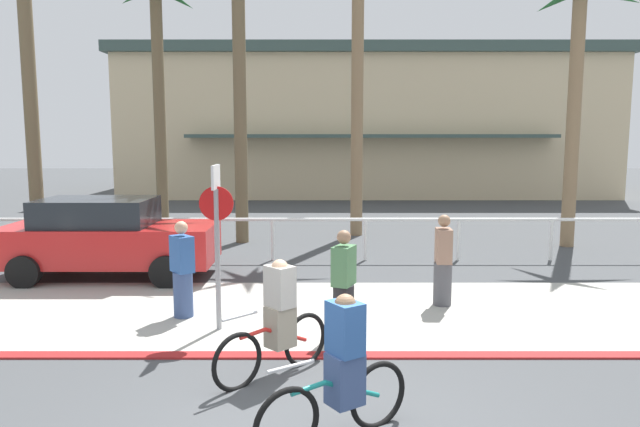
{
  "coord_description": "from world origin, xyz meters",
  "views": [
    {
      "loc": [
        0.02,
        -5.53,
        2.98
      ],
      "look_at": [
        0.08,
        6.0,
        1.47
      ],
      "focal_mm": 33.1,
      "sensor_mm": 36.0,
      "label": 1
    }
  ],
  "objects_px": {
    "palm_tree_2": "(154,48)",
    "pedestrian_2": "(440,264)",
    "cyclist_teal_1": "(338,372)",
    "palm_tree_3": "(237,14)",
    "pedestrian_0": "(341,287)",
    "stop_sign_bike_lane": "(214,223)",
    "cyclist_red_0": "(274,321)",
    "palm_tree_5": "(574,59)",
    "pedestrian_1": "(180,274)",
    "car_red_1": "(104,237)"
  },
  "relations": [
    {
      "from": "palm_tree_3",
      "to": "cyclist_red_0",
      "type": "distance_m",
      "value": 11.05
    },
    {
      "from": "stop_sign_bike_lane",
      "to": "car_red_1",
      "type": "xyz_separation_m",
      "value": [
        -2.93,
        3.45,
        -0.81
      ]
    },
    {
      "from": "palm_tree_3",
      "to": "pedestrian_1",
      "type": "relative_size",
      "value": 5.16
    },
    {
      "from": "palm_tree_2",
      "to": "cyclist_teal_1",
      "type": "distance_m",
      "value": 14.87
    },
    {
      "from": "stop_sign_bike_lane",
      "to": "palm_tree_3",
      "type": "distance_m",
      "value": 8.98
    },
    {
      "from": "cyclist_red_0",
      "to": "car_red_1",
      "type": "bearing_deg",
      "value": 127.6
    },
    {
      "from": "stop_sign_bike_lane",
      "to": "palm_tree_2",
      "type": "relative_size",
      "value": 0.33
    },
    {
      "from": "pedestrian_1",
      "to": "cyclist_red_0",
      "type": "bearing_deg",
      "value": -53.62
    },
    {
      "from": "palm_tree_2",
      "to": "car_red_1",
      "type": "bearing_deg",
      "value": -85.61
    },
    {
      "from": "stop_sign_bike_lane",
      "to": "cyclist_teal_1",
      "type": "distance_m",
      "value": 3.88
    },
    {
      "from": "pedestrian_0",
      "to": "palm_tree_5",
      "type": "bearing_deg",
      "value": 48.56
    },
    {
      "from": "palm_tree_5",
      "to": "cyclist_teal_1",
      "type": "distance_m",
      "value": 13.03
    },
    {
      "from": "palm_tree_5",
      "to": "cyclist_teal_1",
      "type": "height_order",
      "value": "palm_tree_5"
    },
    {
      "from": "pedestrian_0",
      "to": "palm_tree_2",
      "type": "bearing_deg",
      "value": 118.3
    },
    {
      "from": "stop_sign_bike_lane",
      "to": "cyclist_teal_1",
      "type": "height_order",
      "value": "stop_sign_bike_lane"
    },
    {
      "from": "palm_tree_5",
      "to": "pedestrian_1",
      "type": "bearing_deg",
      "value": -144.55
    },
    {
      "from": "palm_tree_2",
      "to": "pedestrian_2",
      "type": "relative_size",
      "value": 4.69
    },
    {
      "from": "palm_tree_5",
      "to": "pedestrian_0",
      "type": "height_order",
      "value": "palm_tree_5"
    },
    {
      "from": "palm_tree_3",
      "to": "cyclist_teal_1",
      "type": "bearing_deg",
      "value": -77.77
    },
    {
      "from": "palm_tree_3",
      "to": "pedestrian_0",
      "type": "xyz_separation_m",
      "value": [
        2.53,
        -7.89,
        -5.54
      ]
    },
    {
      "from": "cyclist_teal_1",
      "to": "stop_sign_bike_lane",
      "type": "bearing_deg",
      "value": 118.18
    },
    {
      "from": "cyclist_red_0",
      "to": "pedestrian_2",
      "type": "relative_size",
      "value": 0.92
    },
    {
      "from": "cyclist_red_0",
      "to": "cyclist_teal_1",
      "type": "height_order",
      "value": "same"
    },
    {
      "from": "stop_sign_bike_lane",
      "to": "palm_tree_5",
      "type": "relative_size",
      "value": 0.37
    },
    {
      "from": "pedestrian_2",
      "to": "cyclist_red_0",
      "type": "bearing_deg",
      "value": -131.81
    },
    {
      "from": "stop_sign_bike_lane",
      "to": "car_red_1",
      "type": "height_order",
      "value": "stop_sign_bike_lane"
    },
    {
      "from": "stop_sign_bike_lane",
      "to": "pedestrian_1",
      "type": "xyz_separation_m",
      "value": [
        -0.7,
        0.64,
        -0.94
      ]
    },
    {
      "from": "car_red_1",
      "to": "cyclist_teal_1",
      "type": "distance_m",
      "value": 8.23
    },
    {
      "from": "palm_tree_3",
      "to": "cyclist_red_0",
      "type": "height_order",
      "value": "palm_tree_3"
    },
    {
      "from": "cyclist_red_0",
      "to": "pedestrian_0",
      "type": "bearing_deg",
      "value": 59.35
    },
    {
      "from": "pedestrian_0",
      "to": "pedestrian_2",
      "type": "bearing_deg",
      "value": 39.96
    },
    {
      "from": "car_red_1",
      "to": "pedestrian_2",
      "type": "xyz_separation_m",
      "value": [
        6.66,
        -2.13,
        -0.12
      ]
    },
    {
      "from": "stop_sign_bike_lane",
      "to": "palm_tree_2",
      "type": "bearing_deg",
      "value": 109.37
    },
    {
      "from": "pedestrian_0",
      "to": "car_red_1",
      "type": "bearing_deg",
      "value": 143.09
    },
    {
      "from": "cyclist_teal_1",
      "to": "pedestrian_2",
      "type": "bearing_deg",
      "value": 67.04
    },
    {
      "from": "palm_tree_5",
      "to": "pedestrian_2",
      "type": "distance_m",
      "value": 8.53
    },
    {
      "from": "cyclist_teal_1",
      "to": "pedestrian_0",
      "type": "xyz_separation_m",
      "value": [
        0.15,
        3.11,
        0.04
      ]
    },
    {
      "from": "stop_sign_bike_lane",
      "to": "pedestrian_0",
      "type": "distance_m",
      "value": 2.15
    },
    {
      "from": "car_red_1",
      "to": "cyclist_teal_1",
      "type": "height_order",
      "value": "car_red_1"
    },
    {
      "from": "car_red_1",
      "to": "cyclist_red_0",
      "type": "relative_size",
      "value": 2.93
    },
    {
      "from": "stop_sign_bike_lane",
      "to": "palm_tree_3",
      "type": "bearing_deg",
      "value": 94.55
    },
    {
      "from": "stop_sign_bike_lane",
      "to": "cyclist_red_0",
      "type": "xyz_separation_m",
      "value": [
        1.03,
        -1.7,
        -0.98
      ]
    },
    {
      "from": "pedestrian_2",
      "to": "stop_sign_bike_lane",
      "type": "bearing_deg",
      "value": -160.55
    },
    {
      "from": "car_red_1",
      "to": "pedestrian_1",
      "type": "xyz_separation_m",
      "value": [
        2.24,
        -2.81,
        -0.13
      ]
    },
    {
      "from": "cyclist_teal_1",
      "to": "palm_tree_3",
      "type": "bearing_deg",
      "value": 102.23
    },
    {
      "from": "car_red_1",
      "to": "cyclist_red_0",
      "type": "distance_m",
      "value": 6.5
    },
    {
      "from": "palm_tree_5",
      "to": "car_red_1",
      "type": "height_order",
      "value": "palm_tree_5"
    },
    {
      "from": "car_red_1",
      "to": "cyclist_red_0",
      "type": "xyz_separation_m",
      "value": [
        3.96,
        -5.15,
        -0.18
      ]
    },
    {
      "from": "palm_tree_2",
      "to": "pedestrian_2",
      "type": "bearing_deg",
      "value": -49.61
    },
    {
      "from": "pedestrian_0",
      "to": "pedestrian_1",
      "type": "xyz_separation_m",
      "value": [
        -2.62,
        0.84,
        0.01
      ]
    }
  ]
}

